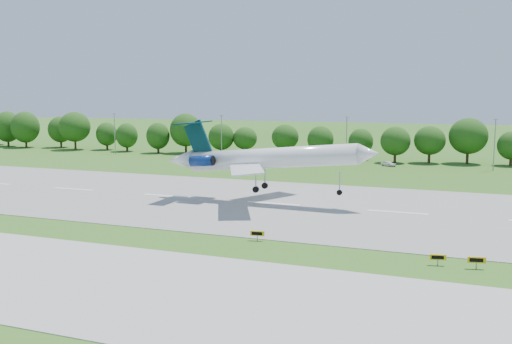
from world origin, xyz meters
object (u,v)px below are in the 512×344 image
at_px(taxi_sign_left, 257,234).
at_px(service_vehicle_a, 311,161).
at_px(service_vehicle_b, 389,164).
at_px(airliner, 261,158).

height_order(taxi_sign_left, service_vehicle_a, service_vehicle_a).
xyz_separation_m(service_vehicle_a, service_vehicle_b, (19.76, 1.01, 0.02)).
relative_size(taxi_sign_left, service_vehicle_a, 0.46).
relative_size(airliner, service_vehicle_b, 9.35).
bearing_deg(service_vehicle_a, airliner, 164.69).
relative_size(airliner, service_vehicle_a, 9.39).
bearing_deg(airliner, service_vehicle_a, 97.33).
xyz_separation_m(airliner, taxi_sign_left, (8.14, -23.21, -6.65)).
relative_size(service_vehicle_a, service_vehicle_b, 1.00).
relative_size(taxi_sign_left, service_vehicle_b, 0.45).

